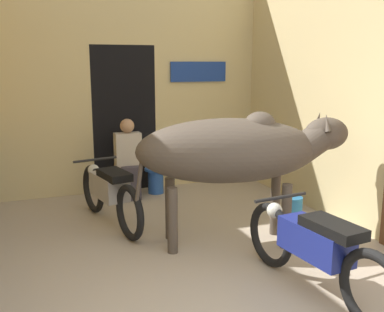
{
  "coord_description": "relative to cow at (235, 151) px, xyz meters",
  "views": [
    {
      "loc": [
        -1.41,
        -2.34,
        1.96
      ],
      "look_at": [
        0.25,
        1.99,
        1.0
      ],
      "focal_mm": 42.0,
      "sensor_mm": 36.0,
      "label": 1
    }
  ],
  "objects": [
    {
      "name": "wall_back_with_doorway",
      "position": [
        -0.69,
        2.77,
        0.53
      ],
      "size": [
        4.52,
        0.93,
        3.62
      ],
      "color": "#D1BC84",
      "rests_on": "ground_plane"
    },
    {
      "name": "wall_right_with_door",
      "position": [
        1.63,
        0.26,
        0.74
      ],
      "size": [
        0.22,
        4.42,
        3.62
      ],
      "color": "#D1BC84",
      "rests_on": "ground_plane"
    },
    {
      "name": "cow",
      "position": [
        0.0,
        0.0,
        0.0
      ],
      "size": [
        2.37,
        1.21,
        1.46
      ],
      "color": "#4C4238",
      "rests_on": "ground_plane"
    },
    {
      "name": "motorcycle_near",
      "position": [
        0.14,
        -1.27,
        -0.62
      ],
      "size": [
        0.58,
        1.87,
        0.75
      ],
      "color": "black",
      "rests_on": "ground_plane"
    },
    {
      "name": "motorcycle_far",
      "position": [
        -1.17,
        1.05,
        -0.62
      ],
      "size": [
        0.59,
        1.78,
        0.76
      ],
      "color": "black",
      "rests_on": "ground_plane"
    },
    {
      "name": "shopkeeper_seated",
      "position": [
        -0.69,
        2.08,
        -0.43
      ],
      "size": [
        0.38,
        0.33,
        1.18
      ],
      "color": "#3D3842",
      "rests_on": "ground_plane"
    },
    {
      "name": "plastic_stool",
      "position": [
        -0.26,
        2.19,
        -0.83
      ],
      "size": [
        0.34,
        0.34,
        0.39
      ],
      "color": "#2856B2",
      "rests_on": "ground_plane"
    },
    {
      "name": "bucket",
      "position": [
        1.1,
        0.51,
        -0.91
      ],
      "size": [
        0.26,
        0.26,
        0.26
      ],
      "color": "#23669E",
      "rests_on": "ground_plane"
    }
  ]
}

